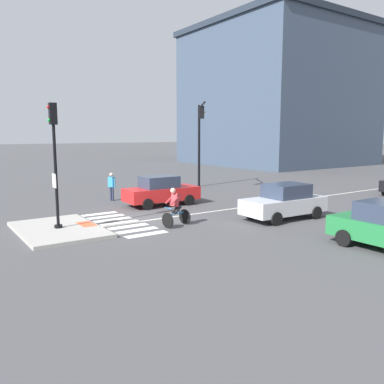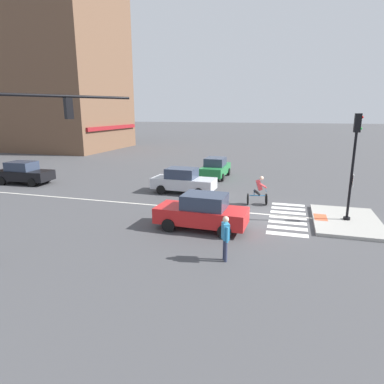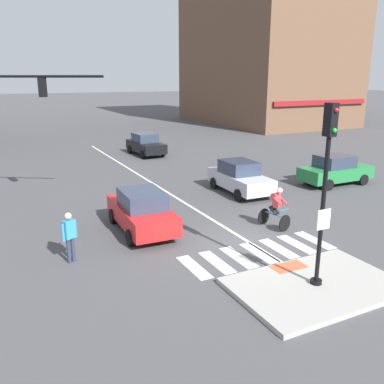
# 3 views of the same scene
# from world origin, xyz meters

# --- Properties ---
(ground_plane) EXTENTS (300.00, 300.00, 0.00)m
(ground_plane) POSITION_xyz_m (0.00, 0.00, 0.00)
(ground_plane) COLOR #474749
(traffic_island) EXTENTS (4.71, 3.06, 0.15)m
(traffic_island) POSITION_xyz_m (0.00, -3.67, 0.07)
(traffic_island) COLOR #A3A099
(traffic_island) RESTS_ON ground
(tactile_pad_front) EXTENTS (1.10, 0.60, 0.01)m
(tactile_pad_front) POSITION_xyz_m (0.00, -2.50, 0.15)
(tactile_pad_front) COLOR #DB5B38
(tactile_pad_front) RESTS_ON traffic_island
(signal_pole) EXTENTS (0.44, 0.38, 4.99)m
(signal_pole) POSITION_xyz_m (0.00, -3.68, 3.15)
(signal_pole) COLOR black
(signal_pole) RESTS_ON traffic_island
(crosswalk_stripe_a) EXTENTS (0.44, 1.80, 0.01)m
(crosswalk_stripe_a) POSITION_xyz_m (-2.47, -0.95, 0.00)
(crosswalk_stripe_a) COLOR silver
(crosswalk_stripe_a) RESTS_ON ground
(crosswalk_stripe_b) EXTENTS (0.44, 1.80, 0.01)m
(crosswalk_stripe_b) POSITION_xyz_m (-1.65, -0.95, 0.00)
(crosswalk_stripe_b) COLOR silver
(crosswalk_stripe_b) RESTS_ON ground
(crosswalk_stripe_c) EXTENTS (0.44, 1.80, 0.01)m
(crosswalk_stripe_c) POSITION_xyz_m (-0.82, -0.95, 0.00)
(crosswalk_stripe_c) COLOR silver
(crosswalk_stripe_c) RESTS_ON ground
(crosswalk_stripe_d) EXTENTS (0.44, 1.80, 0.01)m
(crosswalk_stripe_d) POSITION_xyz_m (0.00, -0.95, 0.00)
(crosswalk_stripe_d) COLOR silver
(crosswalk_stripe_d) RESTS_ON ground
(crosswalk_stripe_e) EXTENTS (0.44, 1.80, 0.01)m
(crosswalk_stripe_e) POSITION_xyz_m (0.82, -0.95, 0.00)
(crosswalk_stripe_e) COLOR silver
(crosswalk_stripe_e) RESTS_ON ground
(crosswalk_stripe_f) EXTENTS (0.44, 1.80, 0.01)m
(crosswalk_stripe_f) POSITION_xyz_m (1.65, -0.95, 0.00)
(crosswalk_stripe_f) COLOR silver
(crosswalk_stripe_f) RESTS_ON ground
(crosswalk_stripe_g) EXTENTS (0.44, 1.80, 0.01)m
(crosswalk_stripe_g) POSITION_xyz_m (2.47, -0.95, 0.00)
(crosswalk_stripe_g) COLOR silver
(crosswalk_stripe_g) RESTS_ON ground
(lane_centre_line) EXTENTS (0.14, 28.00, 0.01)m
(lane_centre_line) POSITION_xyz_m (0.22, 10.00, 0.00)
(lane_centre_line) COLOR silver
(lane_centre_line) RESTS_ON ground
(traffic_light_mast) EXTENTS (5.14, 3.32, 6.03)m
(traffic_light_mast) POSITION_xyz_m (-7.12, 8.52, 4.06)
(traffic_light_mast) COLOR black
(traffic_light_mast) RESTS_ON ground
(building_corner_left) EXTENTS (14.47, 21.53, 22.31)m
(building_corner_left) POSITION_xyz_m (24.69, 33.23, 11.17)
(building_corner_left) COLOR brown
(building_corner_left) RESTS_ON ground
(car_green_cross_right) EXTENTS (4.11, 1.87, 1.64)m
(car_green_cross_right) POSITION_xyz_m (9.16, 4.81, 0.81)
(car_green_cross_right) COLOR #237A3D
(car_green_cross_right) RESTS_ON ground
(car_silver_eastbound_mid) EXTENTS (1.96, 4.16, 1.64)m
(car_silver_eastbound_mid) POSITION_xyz_m (3.51, 5.73, 0.81)
(car_silver_eastbound_mid) COLOR silver
(car_silver_eastbound_mid) RESTS_ON ground
(car_red_westbound_near) EXTENTS (1.96, 4.16, 1.64)m
(car_red_westbound_near) POSITION_xyz_m (-2.84, 2.79, 0.81)
(car_red_westbound_near) COLOR red
(car_red_westbound_near) RESTS_ON ground
(car_black_eastbound_distant) EXTENTS (1.98, 4.17, 1.64)m
(car_black_eastbound_distant) POSITION_xyz_m (2.94, 17.94, 0.81)
(car_black_eastbound_distant) COLOR black
(car_black_eastbound_distant) RESTS_ON ground
(cyclist) EXTENTS (0.89, 1.21, 1.68)m
(cyclist) POSITION_xyz_m (1.95, 0.72, 0.87)
(cyclist) COLOR black
(cyclist) RESTS_ON ground
(pedestrian_at_curb_left) EXTENTS (0.50, 0.35, 1.67)m
(pedestrian_at_curb_left) POSITION_xyz_m (-5.83, 1.16, 0.98)
(pedestrian_at_curb_left) COLOR #2D334C
(pedestrian_at_curb_left) RESTS_ON ground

